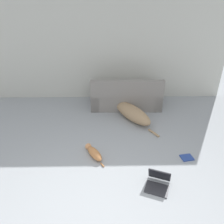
# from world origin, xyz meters

# --- Properties ---
(wall_back) EXTENTS (6.47, 0.06, 2.46)m
(wall_back) POSITION_xyz_m (0.00, 3.90, 1.23)
(wall_back) COLOR beige
(wall_back) RESTS_ON ground_plane
(couch) EXTENTS (1.72, 0.83, 0.79)m
(couch) POSITION_xyz_m (0.63, 3.28, 0.26)
(couch) COLOR gray
(couch) RESTS_ON ground_plane
(dog) EXTENTS (1.02, 1.54, 0.31)m
(dog) POSITION_xyz_m (0.68, 2.70, 0.15)
(dog) COLOR #A38460
(dog) RESTS_ON ground_plane
(cat) EXTENTS (0.38, 0.57, 0.13)m
(cat) POSITION_xyz_m (-0.07, 1.33, 0.06)
(cat) COLOR #BC7A47
(cat) RESTS_ON ground_plane
(laptop_open) EXTENTS (0.43, 0.44, 0.24)m
(laptop_open) POSITION_xyz_m (0.91, 0.63, 0.08)
(laptop_open) COLOR #2D2D33
(laptop_open) RESTS_ON ground_plane
(book_blue) EXTENTS (0.23, 0.20, 0.02)m
(book_blue) POSITION_xyz_m (1.54, 1.22, 0.01)
(book_blue) COLOR #28428E
(book_blue) RESTS_ON ground_plane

